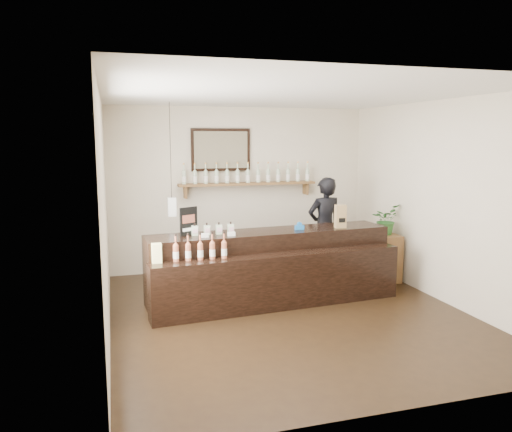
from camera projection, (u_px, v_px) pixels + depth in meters
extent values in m
plane|color=black|center=(289.00, 313.00, 6.54)|extent=(5.00, 5.00, 0.00)
plane|color=beige|center=(240.00, 189.00, 8.69)|extent=(4.50, 0.00, 4.50)
plane|color=beige|center=(398.00, 249.00, 3.95)|extent=(4.50, 0.00, 4.50)
plane|color=beige|center=(105.00, 215.00, 5.70)|extent=(0.00, 5.00, 5.00)
plane|color=beige|center=(441.00, 201.00, 6.94)|extent=(0.00, 5.00, 5.00)
plane|color=white|center=(291.00, 95.00, 6.11)|extent=(5.00, 5.00, 0.00)
cube|color=brown|center=(248.00, 184.00, 8.58)|extent=(2.40, 0.25, 0.04)
cube|color=brown|center=(185.00, 192.00, 8.33)|extent=(0.04, 0.20, 0.20)
cube|color=brown|center=(306.00, 189.00, 8.93)|extent=(0.04, 0.20, 0.20)
cube|color=black|center=(221.00, 150.00, 8.47)|extent=(1.02, 0.04, 0.72)
cube|color=#443C2B|center=(221.00, 150.00, 8.44)|extent=(0.92, 0.01, 0.62)
cube|color=white|center=(172.00, 207.00, 7.50)|extent=(0.12, 0.12, 0.28)
cylinder|color=black|center=(170.00, 150.00, 7.38)|extent=(0.01, 0.01, 1.41)
cylinder|color=beige|center=(184.00, 178.00, 8.26)|extent=(0.07, 0.07, 0.20)
cone|color=beige|center=(184.00, 170.00, 8.24)|extent=(0.07, 0.07, 0.05)
cylinder|color=beige|center=(184.00, 167.00, 8.23)|extent=(0.02, 0.02, 0.07)
cylinder|color=#CE8B3C|center=(184.00, 164.00, 8.23)|extent=(0.03, 0.03, 0.02)
cylinder|color=white|center=(184.00, 179.00, 8.26)|extent=(0.07, 0.07, 0.09)
cylinder|color=beige|center=(195.00, 178.00, 8.31)|extent=(0.07, 0.07, 0.20)
cone|color=beige|center=(195.00, 170.00, 8.29)|extent=(0.07, 0.07, 0.05)
cylinder|color=beige|center=(195.00, 167.00, 8.28)|extent=(0.02, 0.02, 0.07)
cylinder|color=#CE8B3C|center=(195.00, 164.00, 8.28)|extent=(0.03, 0.03, 0.02)
cylinder|color=white|center=(195.00, 179.00, 8.31)|extent=(0.07, 0.07, 0.09)
cylinder|color=beige|center=(206.00, 178.00, 8.36)|extent=(0.07, 0.07, 0.20)
cone|color=beige|center=(206.00, 170.00, 8.34)|extent=(0.07, 0.07, 0.05)
cylinder|color=beige|center=(206.00, 166.00, 8.33)|extent=(0.02, 0.02, 0.07)
cylinder|color=#CE8B3C|center=(206.00, 164.00, 8.33)|extent=(0.03, 0.03, 0.02)
cylinder|color=white|center=(206.00, 179.00, 8.37)|extent=(0.07, 0.07, 0.09)
cylinder|color=beige|center=(216.00, 177.00, 8.41)|extent=(0.07, 0.07, 0.20)
cone|color=beige|center=(216.00, 170.00, 8.39)|extent=(0.07, 0.07, 0.05)
cylinder|color=beige|center=(216.00, 166.00, 8.38)|extent=(0.02, 0.02, 0.07)
cylinder|color=#CE8B3C|center=(216.00, 163.00, 8.38)|extent=(0.03, 0.03, 0.02)
cylinder|color=white|center=(217.00, 178.00, 8.42)|extent=(0.07, 0.07, 0.09)
cylinder|color=beige|center=(227.00, 177.00, 8.46)|extent=(0.07, 0.07, 0.20)
cone|color=beige|center=(227.00, 170.00, 8.44)|extent=(0.07, 0.07, 0.05)
cylinder|color=beige|center=(227.00, 166.00, 8.44)|extent=(0.02, 0.02, 0.07)
cylinder|color=#CE8B3C|center=(227.00, 163.00, 8.43)|extent=(0.03, 0.03, 0.02)
cylinder|color=white|center=(227.00, 178.00, 8.47)|extent=(0.07, 0.07, 0.09)
cylinder|color=beige|center=(238.00, 177.00, 8.51)|extent=(0.07, 0.07, 0.20)
cone|color=beige|center=(237.00, 169.00, 8.50)|extent=(0.07, 0.07, 0.05)
cylinder|color=beige|center=(237.00, 166.00, 8.49)|extent=(0.02, 0.02, 0.07)
cylinder|color=#CE8B3C|center=(237.00, 163.00, 8.48)|extent=(0.03, 0.03, 0.02)
cylinder|color=white|center=(238.00, 178.00, 8.52)|extent=(0.07, 0.07, 0.09)
cylinder|color=beige|center=(248.00, 177.00, 8.57)|extent=(0.07, 0.07, 0.20)
cone|color=beige|center=(248.00, 169.00, 8.55)|extent=(0.07, 0.07, 0.05)
cylinder|color=beige|center=(248.00, 166.00, 8.54)|extent=(0.02, 0.02, 0.07)
cylinder|color=#CE8B3C|center=(248.00, 163.00, 8.53)|extent=(0.03, 0.03, 0.02)
cylinder|color=white|center=(248.00, 178.00, 8.57)|extent=(0.07, 0.07, 0.09)
cylinder|color=beige|center=(258.00, 176.00, 8.62)|extent=(0.07, 0.07, 0.20)
cone|color=beige|center=(258.00, 169.00, 8.60)|extent=(0.07, 0.07, 0.05)
cylinder|color=beige|center=(258.00, 166.00, 8.59)|extent=(0.02, 0.02, 0.07)
cylinder|color=#CE8B3C|center=(258.00, 163.00, 8.58)|extent=(0.03, 0.03, 0.02)
cylinder|color=white|center=(258.00, 178.00, 8.62)|extent=(0.07, 0.07, 0.09)
cylinder|color=beige|center=(268.00, 176.00, 8.67)|extent=(0.07, 0.07, 0.20)
cone|color=beige|center=(268.00, 169.00, 8.65)|extent=(0.07, 0.07, 0.05)
cylinder|color=beige|center=(268.00, 165.00, 8.64)|extent=(0.02, 0.02, 0.07)
cylinder|color=#CE8B3C|center=(268.00, 163.00, 8.63)|extent=(0.03, 0.03, 0.02)
cylinder|color=white|center=(268.00, 177.00, 8.67)|extent=(0.07, 0.07, 0.09)
cylinder|color=beige|center=(278.00, 176.00, 8.72)|extent=(0.07, 0.07, 0.20)
cone|color=beige|center=(278.00, 169.00, 8.70)|extent=(0.07, 0.07, 0.05)
cylinder|color=beige|center=(278.00, 165.00, 8.69)|extent=(0.02, 0.02, 0.07)
cylinder|color=#CE8B3C|center=(278.00, 163.00, 8.68)|extent=(0.03, 0.03, 0.02)
cylinder|color=white|center=(278.00, 177.00, 8.72)|extent=(0.07, 0.07, 0.09)
cylinder|color=beige|center=(288.00, 176.00, 8.77)|extent=(0.07, 0.07, 0.20)
cone|color=beige|center=(288.00, 169.00, 8.75)|extent=(0.07, 0.07, 0.05)
cylinder|color=beige|center=(288.00, 165.00, 8.74)|extent=(0.02, 0.02, 0.07)
cylinder|color=#CE8B3C|center=(288.00, 162.00, 8.73)|extent=(0.03, 0.03, 0.02)
cylinder|color=white|center=(288.00, 177.00, 8.77)|extent=(0.07, 0.07, 0.09)
cylinder|color=beige|center=(298.00, 176.00, 8.82)|extent=(0.07, 0.07, 0.20)
cone|color=beige|center=(298.00, 168.00, 8.80)|extent=(0.07, 0.07, 0.05)
cylinder|color=beige|center=(298.00, 165.00, 8.79)|extent=(0.02, 0.02, 0.07)
cylinder|color=#CE8B3C|center=(298.00, 162.00, 8.78)|extent=(0.03, 0.03, 0.02)
cylinder|color=white|center=(298.00, 177.00, 8.82)|extent=(0.07, 0.07, 0.09)
cylinder|color=beige|center=(307.00, 175.00, 8.87)|extent=(0.07, 0.07, 0.20)
cone|color=beige|center=(308.00, 168.00, 8.85)|extent=(0.07, 0.07, 0.05)
cylinder|color=beige|center=(308.00, 165.00, 8.84)|extent=(0.02, 0.02, 0.07)
cylinder|color=#CE8B3C|center=(308.00, 162.00, 8.83)|extent=(0.03, 0.03, 0.02)
cylinder|color=white|center=(307.00, 176.00, 8.87)|extent=(0.07, 0.07, 0.09)
cube|color=black|center=(270.00, 264.00, 7.12)|extent=(3.54, 0.89, 0.98)
cube|color=black|center=(281.00, 281.00, 6.70)|extent=(3.52, 0.58, 0.74)
cube|color=white|center=(205.00, 235.00, 6.55)|extent=(0.10, 0.04, 0.05)
cube|color=white|center=(231.00, 234.00, 6.65)|extent=(0.10, 0.04, 0.05)
cube|color=#F7F097|center=(157.00, 258.00, 6.18)|extent=(0.12, 0.12, 0.12)
cube|color=#F7F097|center=(156.00, 248.00, 6.16)|extent=(0.12, 0.12, 0.12)
cube|color=beige|center=(195.00, 231.00, 6.68)|extent=(0.08, 0.08, 0.13)
cube|color=#CEA0AA|center=(195.00, 231.00, 6.64)|extent=(0.07, 0.00, 0.06)
cylinder|color=black|center=(195.00, 225.00, 6.67)|extent=(0.02, 0.02, 0.03)
cube|color=beige|center=(207.00, 230.00, 6.73)|extent=(0.08, 0.08, 0.13)
cube|color=#CEA0AA|center=(208.00, 231.00, 6.69)|extent=(0.07, 0.00, 0.06)
cylinder|color=black|center=(207.00, 224.00, 6.72)|extent=(0.02, 0.02, 0.03)
cube|color=beige|center=(219.00, 229.00, 6.78)|extent=(0.08, 0.08, 0.13)
cube|color=#CEA0AA|center=(220.00, 230.00, 6.73)|extent=(0.07, 0.00, 0.06)
cylinder|color=black|center=(219.00, 223.00, 6.76)|extent=(0.02, 0.02, 0.03)
cube|color=beige|center=(231.00, 229.00, 6.82)|extent=(0.08, 0.08, 0.13)
cube|color=#CEA0AA|center=(231.00, 229.00, 6.78)|extent=(0.07, 0.00, 0.06)
cylinder|color=black|center=(231.00, 223.00, 6.81)|extent=(0.02, 0.02, 0.03)
cylinder|color=#AF5A3B|center=(176.00, 253.00, 6.24)|extent=(0.07, 0.07, 0.20)
cone|color=#AF5A3B|center=(176.00, 243.00, 6.22)|extent=(0.07, 0.07, 0.05)
cylinder|color=#AF5A3B|center=(176.00, 239.00, 6.21)|extent=(0.02, 0.02, 0.07)
cylinder|color=black|center=(175.00, 235.00, 6.20)|extent=(0.03, 0.03, 0.02)
cylinder|color=white|center=(176.00, 255.00, 6.24)|extent=(0.07, 0.07, 0.09)
cylinder|color=#AF5A3B|center=(188.00, 253.00, 6.28)|extent=(0.07, 0.07, 0.20)
cone|color=#AF5A3B|center=(188.00, 243.00, 6.26)|extent=(0.07, 0.07, 0.05)
cylinder|color=#AF5A3B|center=(188.00, 238.00, 6.25)|extent=(0.02, 0.02, 0.07)
cylinder|color=black|center=(188.00, 234.00, 6.25)|extent=(0.03, 0.03, 0.02)
cylinder|color=white|center=(188.00, 254.00, 6.28)|extent=(0.07, 0.07, 0.09)
cylinder|color=#AF5A3B|center=(200.00, 252.00, 6.32)|extent=(0.07, 0.07, 0.20)
cone|color=#AF5A3B|center=(200.00, 242.00, 6.30)|extent=(0.07, 0.07, 0.05)
cylinder|color=#AF5A3B|center=(200.00, 237.00, 6.30)|extent=(0.02, 0.02, 0.07)
cylinder|color=black|center=(200.00, 234.00, 6.29)|extent=(0.03, 0.03, 0.02)
cylinder|color=white|center=(200.00, 253.00, 6.33)|extent=(0.07, 0.07, 0.09)
cylinder|color=#AF5A3B|center=(212.00, 251.00, 6.37)|extent=(0.07, 0.07, 0.20)
cone|color=#AF5A3B|center=(212.00, 241.00, 6.35)|extent=(0.07, 0.07, 0.05)
cylinder|color=#AF5A3B|center=(212.00, 237.00, 6.34)|extent=(0.02, 0.02, 0.07)
cylinder|color=black|center=(212.00, 233.00, 6.33)|extent=(0.03, 0.03, 0.02)
cylinder|color=white|center=(212.00, 253.00, 6.37)|extent=(0.07, 0.07, 0.09)
cylinder|color=#AF5A3B|center=(224.00, 250.00, 6.41)|extent=(0.07, 0.07, 0.20)
cone|color=#AF5A3B|center=(224.00, 241.00, 6.39)|extent=(0.07, 0.07, 0.05)
cylinder|color=#AF5A3B|center=(224.00, 236.00, 6.38)|extent=(0.02, 0.02, 0.07)
cylinder|color=black|center=(224.00, 232.00, 6.37)|extent=(0.03, 0.03, 0.02)
cylinder|color=white|center=(224.00, 252.00, 6.41)|extent=(0.07, 0.07, 0.09)
cube|color=black|center=(189.00, 221.00, 6.68)|extent=(0.25, 0.14, 0.38)
cube|color=brown|center=(189.00, 219.00, 6.66)|extent=(0.18, 0.09, 0.11)
cube|color=white|center=(189.00, 229.00, 6.68)|extent=(0.18, 0.09, 0.04)
cube|color=olive|center=(340.00, 216.00, 7.25)|extent=(0.17, 0.13, 0.34)
cube|color=black|center=(342.00, 220.00, 7.20)|extent=(0.10, 0.01, 0.07)
cube|color=#1966B4|center=(299.00, 227.00, 7.12)|extent=(0.13, 0.05, 0.06)
cylinder|color=#1966B4|center=(299.00, 224.00, 7.12)|extent=(0.07, 0.03, 0.07)
cube|color=brown|center=(384.00, 257.00, 8.01)|extent=(0.38, 0.52, 0.76)
imported|color=#2B6327|center=(385.00, 219.00, 7.92)|extent=(0.57, 0.56, 0.48)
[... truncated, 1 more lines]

